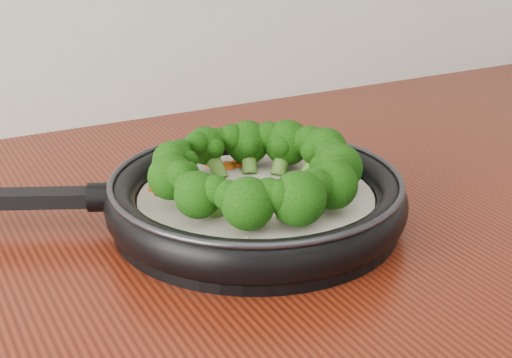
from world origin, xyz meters
TOP-DOWN VIEW (x-y plane):
  - skillet at (-0.10, 1.09)m, footprint 0.51×0.41m

SIDE VIEW (x-z plane):
  - skillet at x=-0.10m, z-range 0.89..0.98m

